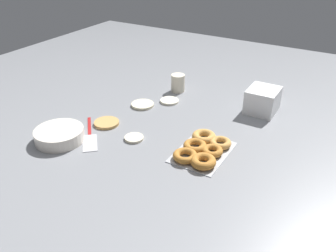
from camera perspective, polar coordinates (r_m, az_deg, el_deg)
The scene contains 10 objects.
ground_plane at distance 1.63m, azimuth -1.13°, elevation 0.20°, with size 3.00×3.00×0.00m, color gray.
pancake_0 at distance 1.80m, azimuth -4.10°, elevation 3.45°, with size 0.11×0.11×0.01m, color beige.
pancake_1 at distance 1.65m, azimuth -9.82°, elevation 0.50°, with size 0.11×0.11×0.01m, color tan.
pancake_2 at distance 1.52m, azimuth -5.47°, elevation -1.93°, with size 0.08×0.08×0.01m, color beige.
pancake_3 at distance 1.84m, azimuth 0.23°, elevation 4.06°, with size 0.10×0.10×0.01m, color silver.
donut_tray at distance 1.43m, azimuth 5.57°, elevation -3.70°, with size 0.27×0.19×0.04m.
batter_bowl at distance 1.56m, azimuth -17.02°, elevation -1.40°, with size 0.21×0.21×0.05m.
container_stack at distance 1.78m, azimuth 14.92°, elevation 4.01°, with size 0.16×0.14×0.12m.
paper_cup at distance 1.95m, azimuth 1.60°, elevation 6.91°, with size 0.07×0.07×0.10m.
spatula at distance 1.55m, azimuth -12.45°, elevation -2.01°, with size 0.25×0.23×0.01m.
Camera 1 is at (-1.21, -0.75, 0.79)m, focal length 38.00 mm.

